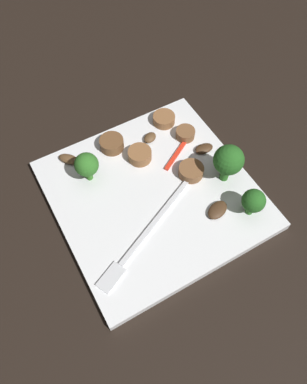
# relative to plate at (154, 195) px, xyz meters

# --- Properties ---
(ground_plane) EXTENTS (1.40, 1.40, 0.00)m
(ground_plane) POSITION_rel_plate_xyz_m (0.00, 0.00, -0.01)
(ground_plane) COLOR black
(plate) EXTENTS (0.25, 0.25, 0.01)m
(plate) POSITION_rel_plate_xyz_m (0.00, 0.00, 0.00)
(plate) COLOR white
(plate) RESTS_ON ground_plane
(fork) EXTENTS (0.17, 0.09, 0.00)m
(fork) POSITION_rel_plate_xyz_m (0.05, 0.05, 0.01)
(fork) COLOR silver
(fork) RESTS_ON plate
(broccoli_floret_0) EXTENTS (0.03, 0.03, 0.05)m
(broccoli_floret_0) POSITION_rel_plate_xyz_m (0.06, -0.06, 0.04)
(broccoli_floret_0) COLOR #347525
(broccoli_floret_0) RESTS_ON plate
(broccoli_floret_1) EXTENTS (0.03, 0.03, 0.04)m
(broccoli_floret_1) POSITION_rel_plate_xyz_m (-0.09, 0.09, 0.03)
(broccoli_floret_1) COLOR #296420
(broccoli_floret_1) RESTS_ON plate
(broccoli_floret_2) EXTENTS (0.04, 0.04, 0.06)m
(broccoli_floret_2) POSITION_rel_plate_xyz_m (-0.09, 0.03, 0.05)
(broccoli_floret_2) COLOR #296420
(broccoli_floret_2) RESTS_ON plate
(sausage_slice_0) EXTENTS (0.04, 0.04, 0.01)m
(sausage_slice_0) POSITION_rel_plate_xyz_m (-0.07, -0.10, 0.01)
(sausage_slice_0) COLOR brown
(sausage_slice_0) RESTS_ON plate
(sausage_slice_1) EXTENTS (0.05, 0.05, 0.02)m
(sausage_slice_1) POSITION_rel_plate_xyz_m (-0.01, -0.06, 0.01)
(sausage_slice_1) COLOR brown
(sausage_slice_1) RESTS_ON plate
(sausage_slice_2) EXTENTS (0.03, 0.03, 0.01)m
(sausage_slice_2) POSITION_rel_plate_xyz_m (-0.09, -0.06, 0.01)
(sausage_slice_2) COLOR brown
(sausage_slice_2) RESTS_ON plate
(sausage_slice_3) EXTENTS (0.04, 0.04, 0.01)m
(sausage_slice_3) POSITION_rel_plate_xyz_m (-0.06, 0.00, 0.01)
(sausage_slice_3) COLOR brown
(sausage_slice_3) RESTS_ON plate
(sausage_slice_4) EXTENTS (0.04, 0.04, 0.02)m
(sausage_slice_4) POSITION_rel_plate_xyz_m (0.01, -0.09, 0.01)
(sausage_slice_4) COLOR brown
(sausage_slice_4) RESTS_ON plate
(mushroom_0) EXTENTS (0.02, 0.02, 0.01)m
(mushroom_0) POSITION_rel_plate_xyz_m (-0.04, -0.08, 0.01)
(mushroom_0) COLOR brown
(mushroom_0) RESTS_ON plate
(mushroom_1) EXTENTS (0.03, 0.02, 0.01)m
(mushroom_1) POSITION_rel_plate_xyz_m (-0.10, -0.03, 0.01)
(mushroom_1) COLOR #422B19
(mushroom_1) RESTS_ON plate
(mushroom_2) EXTENTS (0.03, 0.03, 0.01)m
(mushroom_2) POSITION_rel_plate_xyz_m (0.08, -0.10, 0.01)
(mushroom_2) COLOR brown
(mushroom_2) RESTS_ON plate
(mushroom_3) EXTENTS (0.04, 0.03, 0.01)m
(mushroom_3) POSITION_rel_plate_xyz_m (-0.06, 0.07, 0.01)
(mushroom_3) COLOR #422B19
(mushroom_3) RESTS_ON plate
(pepper_strip_2) EXTENTS (0.05, 0.03, 0.00)m
(pepper_strip_2) POSITION_rel_plate_xyz_m (-0.06, -0.04, 0.01)
(pepper_strip_2) COLOR red
(pepper_strip_2) RESTS_ON plate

